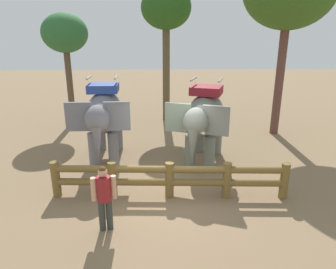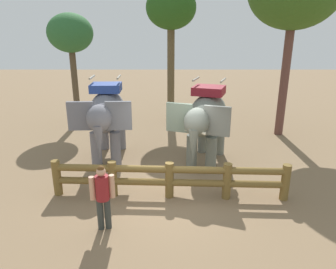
# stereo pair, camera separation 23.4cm
# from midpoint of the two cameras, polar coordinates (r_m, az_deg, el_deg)

# --- Properties ---
(ground_plane) EXTENTS (60.00, 60.00, 0.00)m
(ground_plane) POSITION_cam_midpoint_polar(r_m,az_deg,el_deg) (9.23, 0.77, -10.87)
(ground_plane) COLOR #81674A
(log_fence) EXTENTS (6.65, 0.53, 1.05)m
(log_fence) POSITION_cam_midpoint_polar(r_m,az_deg,el_deg) (8.85, 0.80, -7.82)
(log_fence) COLOR brown
(log_fence) RESTS_ON ground
(elephant_near_left) EXTENTS (1.99, 3.48, 3.00)m
(elephant_near_left) POSITION_cam_midpoint_polar(r_m,az_deg,el_deg) (11.29, -10.75, 3.60)
(elephant_near_left) COLOR slate
(elephant_near_left) RESTS_ON ground
(elephant_center) EXTENTS (2.45, 3.55, 2.97)m
(elephant_center) POSITION_cam_midpoint_polar(r_m,az_deg,el_deg) (10.80, 7.37, 3.02)
(elephant_center) COLOR slate
(elephant_center) RESTS_ON ground
(tourist_woman_in_black) EXTENTS (0.57, 0.37, 1.63)m
(tourist_woman_in_black) POSITION_cam_midpoint_polar(r_m,az_deg,el_deg) (7.49, -11.14, -10.44)
(tourist_woman_in_black) COLOR #333734
(tourist_woman_in_black) RESTS_ON ground
(tree_back_center) EXTENTS (2.14, 2.14, 5.30)m
(tree_back_center) POSITION_cam_midpoint_polar(r_m,az_deg,el_deg) (16.17, -17.16, 16.89)
(tree_back_center) COLOR brown
(tree_back_center) RESTS_ON ground
(tree_far_right) EXTENTS (2.40, 2.40, 6.56)m
(tree_far_right) POSITION_cam_midpoint_polar(r_m,az_deg,el_deg) (16.05, 0.75, 21.55)
(tree_far_right) COLOR brown
(tree_far_right) RESTS_ON ground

